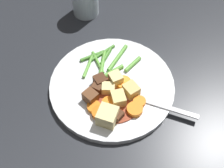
# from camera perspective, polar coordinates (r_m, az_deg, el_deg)

# --- Properties ---
(ground_plane) EXTENTS (3.00, 3.00, 0.00)m
(ground_plane) POSITION_cam_1_polar(r_m,az_deg,el_deg) (0.67, -0.00, -0.72)
(ground_plane) COLOR #26282D
(dinner_plate) EXTENTS (0.27, 0.27, 0.01)m
(dinner_plate) POSITION_cam_1_polar(r_m,az_deg,el_deg) (0.66, -0.00, -0.36)
(dinner_plate) COLOR white
(dinner_plate) RESTS_ON ground_plane
(stew_sauce) EXTENTS (0.11, 0.11, 0.00)m
(stew_sauce) POSITION_cam_1_polar(r_m,az_deg,el_deg) (0.63, 0.51, -2.93)
(stew_sauce) COLOR #93381E
(stew_sauce) RESTS_ON dinner_plate
(carrot_slice_0) EXTENTS (0.05, 0.05, 0.01)m
(carrot_slice_0) POSITION_cam_1_polar(r_m,az_deg,el_deg) (0.61, 4.33, -4.83)
(carrot_slice_0) COLOR orange
(carrot_slice_0) RESTS_ON dinner_plate
(carrot_slice_1) EXTENTS (0.04, 0.04, 0.01)m
(carrot_slice_1) POSITION_cam_1_polar(r_m,az_deg,el_deg) (0.62, -0.69, -3.61)
(carrot_slice_1) COLOR orange
(carrot_slice_1) RESTS_ON dinner_plate
(carrot_slice_2) EXTENTS (0.04, 0.04, 0.01)m
(carrot_slice_2) POSITION_cam_1_polar(r_m,az_deg,el_deg) (0.62, -3.46, -4.36)
(carrot_slice_2) COLOR orange
(carrot_slice_2) RESTS_ON dinner_plate
(carrot_slice_3) EXTENTS (0.04, 0.04, 0.01)m
(carrot_slice_3) POSITION_cam_1_polar(r_m,az_deg,el_deg) (0.63, 5.20, -3.38)
(carrot_slice_3) COLOR orange
(carrot_slice_3) RESTS_ON dinner_plate
(carrot_slice_4) EXTENTS (0.05, 0.05, 0.01)m
(carrot_slice_4) POSITION_cam_1_polar(r_m,az_deg,el_deg) (0.65, 2.16, 0.15)
(carrot_slice_4) COLOR orange
(carrot_slice_4) RESTS_ON dinner_plate
(carrot_slice_5) EXTENTS (0.04, 0.04, 0.01)m
(carrot_slice_5) POSITION_cam_1_polar(r_m,az_deg,el_deg) (0.61, -2.39, -5.50)
(carrot_slice_5) COLOR orange
(carrot_slice_5) RESTS_ON dinner_plate
(potato_chunk_0) EXTENTS (0.03, 0.03, 0.03)m
(potato_chunk_0) POSITION_cam_1_polar(r_m,az_deg,el_deg) (0.62, 0.82, -2.92)
(potato_chunk_0) COLOR #E5CC7A
(potato_chunk_0) RESTS_ON dinner_plate
(potato_chunk_1) EXTENTS (0.04, 0.04, 0.03)m
(potato_chunk_1) POSITION_cam_1_polar(r_m,az_deg,el_deg) (0.63, 3.64, -1.18)
(potato_chunk_1) COLOR #DBBC6B
(potato_chunk_1) RESTS_ON dinner_plate
(potato_chunk_2) EXTENTS (0.05, 0.05, 0.03)m
(potato_chunk_2) POSITION_cam_1_polar(r_m,az_deg,el_deg) (0.59, -0.87, -6.10)
(potato_chunk_2) COLOR #EAD68C
(potato_chunk_2) RESTS_ON dinner_plate
(potato_chunk_3) EXTENTS (0.03, 0.03, 0.02)m
(potato_chunk_3) POSITION_cam_1_polar(r_m,az_deg,el_deg) (0.63, -0.70, -0.87)
(potato_chunk_3) COLOR #EAD68C
(potato_chunk_3) RESTS_ON dinner_plate
(potato_chunk_4) EXTENTS (0.03, 0.03, 0.03)m
(potato_chunk_4) POSITION_cam_1_polar(r_m,az_deg,el_deg) (0.65, 0.66, 1.04)
(potato_chunk_4) COLOR #EAD68C
(potato_chunk_4) RESTS_ON dinner_plate
(meat_chunk_0) EXTENTS (0.04, 0.04, 0.02)m
(meat_chunk_0) POSITION_cam_1_polar(r_m,az_deg,el_deg) (0.62, -4.10, -2.39)
(meat_chunk_0) COLOR brown
(meat_chunk_0) RESTS_ON dinner_plate
(meat_chunk_1) EXTENTS (0.03, 0.03, 0.02)m
(meat_chunk_1) POSITION_cam_1_polar(r_m,az_deg,el_deg) (0.64, -2.76, -0.70)
(meat_chunk_1) COLOR #56331E
(meat_chunk_1) RESTS_ON dinner_plate
(meat_chunk_2) EXTENTS (0.03, 0.03, 0.02)m
(meat_chunk_2) POSITION_cam_1_polar(r_m,az_deg,el_deg) (0.60, 1.15, -6.05)
(meat_chunk_2) COLOR #4C2B19
(meat_chunk_2) RESTS_ON dinner_plate
(meat_chunk_3) EXTENTS (0.03, 0.03, 0.02)m
(meat_chunk_3) POSITION_cam_1_polar(r_m,az_deg,el_deg) (0.65, -2.24, 0.61)
(meat_chunk_3) COLOR #4C2B19
(meat_chunk_3) RESTS_ON dinner_plate
(green_bean_0) EXTENTS (0.03, 0.08, 0.01)m
(green_bean_0) POSITION_cam_1_polar(r_m,az_deg,el_deg) (0.67, -0.37, 2.06)
(green_bean_0) COLOR #66AD42
(green_bean_0) RESTS_ON dinner_plate
(green_bean_1) EXTENTS (0.06, 0.04, 0.01)m
(green_bean_1) POSITION_cam_1_polar(r_m,az_deg,el_deg) (0.68, -4.52, 3.49)
(green_bean_1) COLOR #66AD42
(green_bean_1) RESTS_ON dinner_plate
(green_bean_2) EXTENTS (0.04, 0.07, 0.01)m
(green_bean_2) POSITION_cam_1_polar(r_m,az_deg,el_deg) (0.71, -1.71, 5.87)
(green_bean_2) COLOR #4C8E33
(green_bean_2) RESTS_ON dinner_plate
(green_bean_3) EXTENTS (0.07, 0.02, 0.01)m
(green_bean_3) POSITION_cam_1_polar(r_m,az_deg,el_deg) (0.69, -2.72, 4.15)
(green_bean_3) COLOR #66AD42
(green_bean_3) RESTS_ON dinner_plate
(green_bean_4) EXTENTS (0.04, 0.04, 0.01)m
(green_bean_4) POSITION_cam_1_polar(r_m,az_deg,el_deg) (0.70, -1.19, 5.22)
(green_bean_4) COLOR #4C8E33
(green_bean_4) RESTS_ON dinner_plate
(green_bean_5) EXTENTS (0.04, 0.05, 0.01)m
(green_bean_5) POSITION_cam_1_polar(r_m,az_deg,el_deg) (0.68, 3.97, 3.79)
(green_bean_5) COLOR #66AD42
(green_bean_5) RESTS_ON dinner_plate
(green_bean_6) EXTENTS (0.07, 0.04, 0.01)m
(green_bean_6) POSITION_cam_1_polar(r_m,az_deg,el_deg) (0.68, -1.84, 3.72)
(green_bean_6) COLOR #66AD42
(green_bean_6) RESTS_ON dinner_plate
(green_bean_7) EXTENTS (0.07, 0.07, 0.01)m
(green_bean_7) POSITION_cam_1_polar(r_m,az_deg,el_deg) (0.70, 1.06, 5.00)
(green_bean_7) COLOR #66AD42
(green_bean_7) RESTS_ON dinner_plate
(green_bean_8) EXTENTS (0.02, 0.06, 0.01)m
(green_bean_8) POSITION_cam_1_polar(r_m,az_deg,el_deg) (0.70, -3.74, 5.34)
(green_bean_8) COLOR #4C8E33
(green_bean_8) RESTS_ON dinner_plate
(fork) EXTENTS (0.12, 0.15, 0.00)m
(fork) POSITION_cam_1_polar(r_m,az_deg,el_deg) (0.63, 7.99, -3.68)
(fork) COLOR silver
(fork) RESTS_ON dinner_plate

